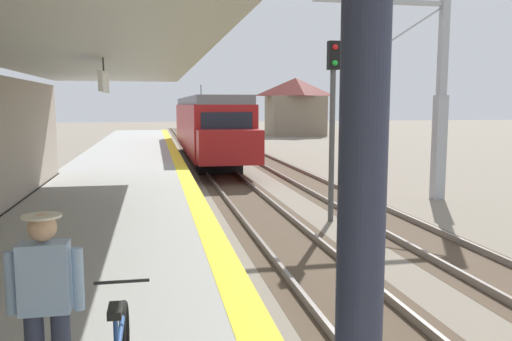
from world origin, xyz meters
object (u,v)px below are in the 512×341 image
at_px(approaching_train, 207,125).
at_px(rail_signal_post, 332,112).
at_px(catenary_pylon_far_side, 433,99).
at_px(distant_trackside_house, 295,106).
at_px(commuter_person, 46,304).

xyz_separation_m(approaching_train, rail_signal_post, (1.84, -17.46, 1.02)).
xyz_separation_m(catenary_pylon_far_side, distant_trackside_house, (5.84, 39.83, -0.27)).
xyz_separation_m(rail_signal_post, catenary_pylon_far_side, (4.73, 2.78, 0.41)).
relative_size(approaching_train, rail_signal_post, 3.77).
relative_size(commuter_person, catenary_pylon_far_side, 0.22).
relative_size(catenary_pylon_far_side, distant_trackside_house, 1.14).
xyz_separation_m(commuter_person, distant_trackside_house, (16.50, 52.85, 1.50)).
bearing_deg(rail_signal_post, distant_trackside_house, 76.07).
bearing_deg(approaching_train, rail_signal_post, -83.97).
bearing_deg(rail_signal_post, catenary_pylon_far_side, 30.48).
relative_size(rail_signal_post, catenary_pylon_far_side, 0.69).
bearing_deg(rail_signal_post, approaching_train, 96.03).
relative_size(approaching_train, distant_trackside_house, 2.97).
bearing_deg(catenary_pylon_far_side, commuter_person, -129.31).
relative_size(approaching_train, catenary_pylon_far_side, 2.61).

